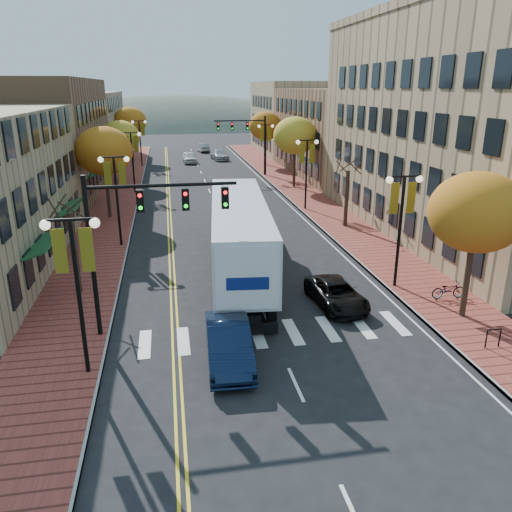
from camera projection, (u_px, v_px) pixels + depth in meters
name	position (u px, v px, depth m)	size (l,w,h in m)	color
ground	(283.00, 357.00, 19.95)	(200.00, 200.00, 0.00)	black
sidewalk_left	(119.00, 196.00, 48.74)	(4.00, 85.00, 0.15)	brown
sidewalk_right	(297.00, 190.00, 51.71)	(4.00, 85.00, 0.15)	brown
building_left_mid	(33.00, 138.00, 48.93)	(12.00, 24.00, 11.00)	brown
building_left_far	(75.00, 126.00, 72.48)	(12.00, 26.00, 9.50)	#9E8966
building_right_near	(488.00, 127.00, 35.51)	(15.00, 28.00, 15.00)	#997F5B
building_right_mid	(355.00, 132.00, 60.55)	(15.00, 24.00, 10.00)	brown
building_right_far	(306.00, 117.00, 80.90)	(15.00, 20.00, 11.00)	#9E8966
tree_left_a	(75.00, 253.00, 25.20)	(0.28, 0.28, 4.20)	#382619
tree_left_b	(104.00, 151.00, 39.08)	(4.48, 4.48, 7.21)	#382619
tree_left_c	(120.00, 137.00, 54.12)	(4.16, 4.16, 6.69)	#382619
tree_left_d	(130.00, 121.00, 70.73)	(4.61, 4.61, 7.42)	#382619
tree_right_a	(477.00, 213.00, 21.68)	(4.16, 4.16, 6.69)	#382619
tree_right_b	(347.00, 199.00, 37.49)	(0.28, 0.28, 4.20)	#382619
tree_right_c	(295.00, 136.00, 51.38)	(4.48, 4.48, 7.21)	#382619
tree_right_d	(265.00, 126.00, 66.34)	(4.35, 4.35, 7.00)	#382619
lamp_left_a	(75.00, 267.00, 17.33)	(1.96, 0.36, 6.05)	black
lamp_left_b	(116.00, 184.00, 32.25)	(1.96, 0.36, 6.05)	black
lamp_left_c	(132.00, 150.00, 49.02)	(1.96, 0.36, 6.05)	black
lamp_left_d	(140.00, 134.00, 65.80)	(1.96, 0.36, 6.05)	black
lamp_right_a	(402.00, 210.00, 25.40)	(1.96, 0.36, 6.05)	black
lamp_right_b	(307.00, 161.00, 42.18)	(1.96, 0.36, 6.05)	black
lamp_right_c	(266.00, 140.00, 58.96)	(1.96, 0.36, 6.05)	black
traffic_mast_near	(138.00, 225.00, 20.26)	(6.10, 0.35, 7.00)	black
traffic_mast_far	(249.00, 134.00, 58.42)	(6.10, 0.34, 7.00)	black
semi_truck	(238.00, 228.00, 28.47)	(4.49, 17.80, 4.40)	black
navy_sedan	(229.00, 343.00, 19.36)	(1.67, 4.79, 1.58)	black
black_suv	(336.00, 294.00, 24.41)	(2.05, 4.45, 1.24)	black
car_far_white	(190.00, 157.00, 70.46)	(1.83, 4.55, 1.55)	silver
car_far_silver	(219.00, 155.00, 73.44)	(2.07, 5.09, 1.48)	#A0A0A7
car_far_oncoming	(203.00, 147.00, 82.35)	(1.50, 4.30, 1.42)	#95969C
bicycle	(448.00, 290.00, 24.97)	(0.61, 1.74, 0.91)	gray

